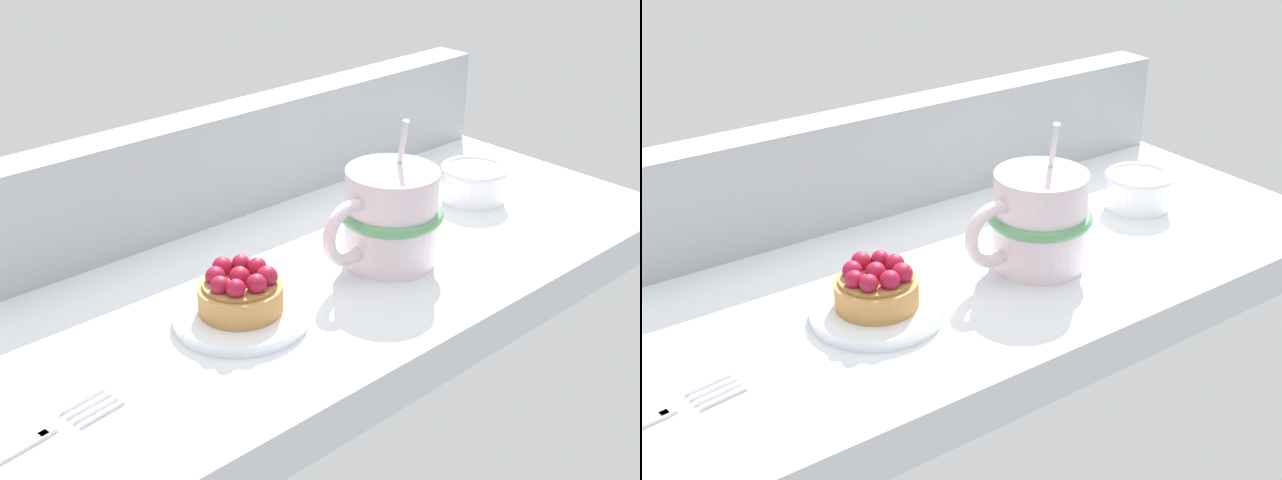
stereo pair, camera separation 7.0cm
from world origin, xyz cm
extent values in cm
cube|color=silver|center=(0.00, 0.00, -2.05)|extent=(82.48, 32.27, 4.10)
cube|color=#9EA3A8|center=(0.00, 14.00, 5.22)|extent=(80.83, 4.28, 10.45)
cylinder|color=silver|center=(-5.20, -3.54, 0.51)|extent=(10.72, 10.72, 1.03)
cylinder|color=silver|center=(-5.20, -3.54, 0.26)|extent=(5.90, 5.90, 0.51)
cylinder|color=#B77F42|center=(-5.20, -3.54, 2.12)|extent=(6.67, 6.67, 2.18)
cylinder|color=olive|center=(-5.20, -3.54, 3.36)|extent=(5.87, 5.87, 0.30)
sphere|color=maroon|center=(-5.20, -3.54, 3.91)|extent=(1.64, 1.64, 1.64)
sphere|color=maroon|center=(-3.32, -3.31, 3.99)|extent=(1.57, 1.57, 1.57)
sphere|color=maroon|center=(-3.83, -1.89, 3.92)|extent=(1.50, 1.50, 1.50)
sphere|color=maroon|center=(-5.26, -1.38, 3.95)|extent=(1.61, 1.61, 1.61)
sphere|color=maroon|center=(-6.48, -2.15, 3.84)|extent=(1.60, 1.60, 1.60)
sphere|color=maroon|center=(-7.13, -3.64, 3.91)|extent=(1.53, 1.53, 1.53)
sphere|color=maroon|center=(-6.62, -4.93, 4.01)|extent=(1.48, 1.48, 1.48)
sphere|color=maroon|center=(-5.06, -5.43, 4.02)|extent=(1.59, 1.59, 1.59)
sphere|color=maroon|center=(-3.71, -5.04, 4.02)|extent=(1.68, 1.68, 1.68)
cylinder|color=silver|center=(10.69, -4.29, 4.31)|extent=(8.08, 8.08, 8.63)
torus|color=#569960|center=(10.69, -4.29, 4.63)|extent=(9.15, 9.15, 1.04)
torus|color=silver|center=(5.80, -4.29, 4.31)|extent=(5.97, 1.14, 5.97)
cylinder|color=#B7B7BC|center=(12.30, -3.68, 9.58)|extent=(0.97, 1.78, 6.31)
cube|color=silver|center=(-22.84, -6.20, 0.30)|extent=(1.26, 0.71, 0.60)
cube|color=silver|center=(-19.23, -6.85, 0.30)|extent=(3.50, 0.68, 0.60)
cube|color=silver|center=(-19.32, -6.12, 0.30)|extent=(3.50, 0.68, 0.60)
cube|color=silver|center=(-19.41, -5.39, 0.30)|extent=(3.50, 0.68, 0.60)
cube|color=silver|center=(-19.50, -4.67, 0.30)|extent=(3.50, 0.68, 0.60)
cylinder|color=white|center=(26.89, -0.58, 1.64)|extent=(6.42, 6.42, 3.29)
torus|color=silver|center=(26.89, -0.58, 3.29)|extent=(6.89, 6.89, 0.60)
camera|label=1|loc=(-39.23, -50.46, 35.86)|focal=48.36mm
camera|label=2|loc=(-33.78, -54.85, 35.86)|focal=48.36mm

